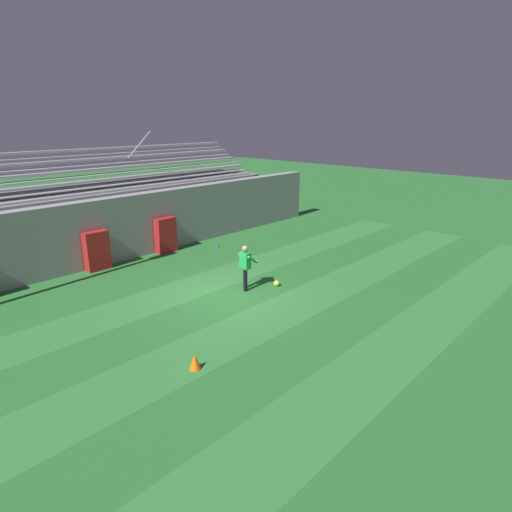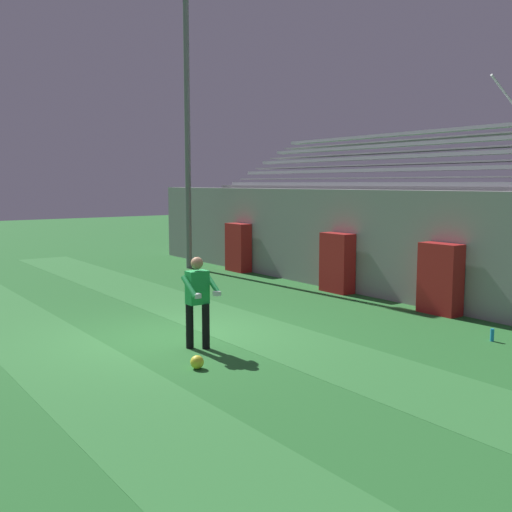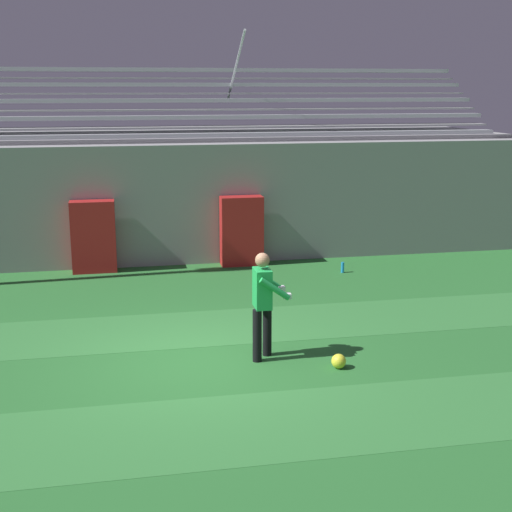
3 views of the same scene
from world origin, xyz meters
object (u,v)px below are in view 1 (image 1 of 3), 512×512
at_px(padding_pillar_gate_left, 97,251).
at_px(water_bottle, 217,245).
at_px(padding_pillar_gate_right, 166,235).
at_px(soccer_ball, 277,283).
at_px(traffic_cone, 195,361).
at_px(goalkeeper, 245,265).

xyz_separation_m(padding_pillar_gate_left, water_bottle, (5.49, -1.18, -0.69)).
bearing_deg(padding_pillar_gate_left, padding_pillar_gate_right, 0.00).
height_order(soccer_ball, water_bottle, water_bottle).
xyz_separation_m(padding_pillar_gate_right, traffic_cone, (-5.30, -8.73, -0.60)).
distance_m(goalkeeper, soccer_ball, 1.46).
relative_size(padding_pillar_gate_left, traffic_cone, 3.86).
relative_size(traffic_cone, water_bottle, 1.75).
xyz_separation_m(padding_pillar_gate_left, padding_pillar_gate_right, (3.38, 0.00, 0.00)).
distance_m(padding_pillar_gate_left, traffic_cone, 8.95).
xyz_separation_m(soccer_ball, water_bottle, (1.80, 5.39, 0.01)).
relative_size(padding_pillar_gate_left, padding_pillar_gate_right, 1.00).
bearing_deg(padding_pillar_gate_left, goalkeeper, -65.82).
xyz_separation_m(padding_pillar_gate_left, traffic_cone, (-1.91, -8.73, -0.60)).
height_order(padding_pillar_gate_left, traffic_cone, padding_pillar_gate_left).
relative_size(soccer_ball, traffic_cone, 0.52).
bearing_deg(traffic_cone, padding_pillar_gate_left, 77.63).
distance_m(padding_pillar_gate_right, water_bottle, 2.51).
bearing_deg(traffic_cone, goalkeeper, 31.25).
bearing_deg(water_bottle, goalkeeper, -120.61).
bearing_deg(traffic_cone, soccer_ball, 21.10).
height_order(padding_pillar_gate_right, goalkeeper, goalkeeper).
distance_m(padding_pillar_gate_right, goalkeeper, 5.99).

